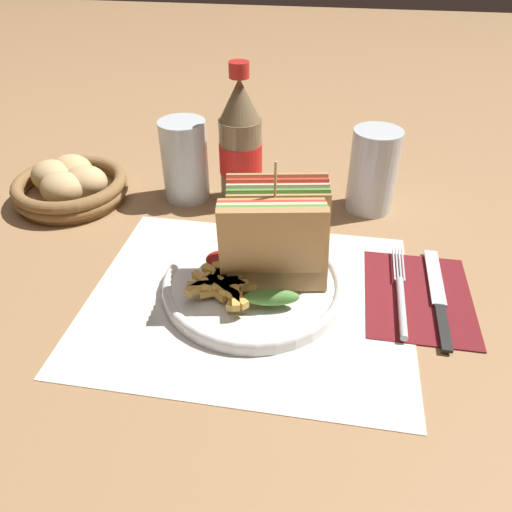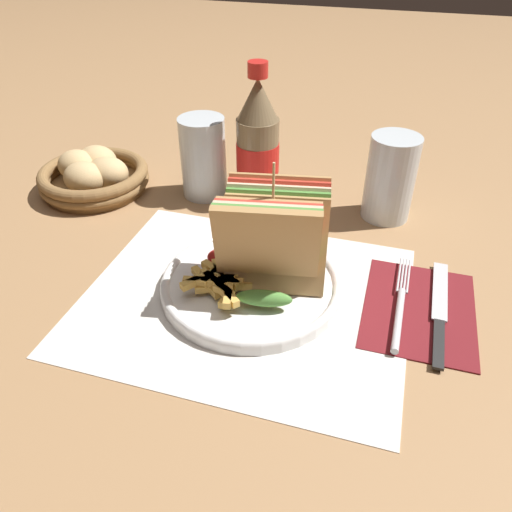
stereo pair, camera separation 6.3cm
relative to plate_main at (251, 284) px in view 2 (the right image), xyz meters
The scene contains 13 objects.
ground_plane 0.02m from the plate_main, 144.45° to the right, with size 4.00×4.00×0.00m, color #9E754C.
placemat 0.02m from the plate_main, 98.14° to the right, with size 0.40×0.33×0.00m.
plate_main is the anchor object (origin of this frame).
club_sandwich 0.07m from the plate_main, 17.11° to the left, with size 0.14×0.13×0.16m.
fries_pile 0.05m from the plate_main, 137.08° to the right, with size 0.10×0.10×0.02m.
ketchup_blob 0.05m from the plate_main, 154.62° to the left, with size 0.04×0.04×0.01m.
napkin 0.21m from the plate_main, ahead, with size 0.13×0.17×0.00m.
fork 0.18m from the plate_main, ahead, with size 0.02×0.18×0.01m.
knife 0.23m from the plate_main, ahead, with size 0.02×0.19×0.00m.
coke_bottle_near 0.25m from the plate_main, 104.64° to the left, with size 0.07×0.07×0.22m.
glass_near 0.28m from the plate_main, 58.09° to the left, with size 0.07×0.07×0.13m.
glass_far 0.27m from the plate_main, 124.02° to the left, with size 0.07×0.07×0.13m.
bread_basket 0.38m from the plate_main, 151.59° to the left, with size 0.18×0.18×0.06m.
Camera 2 is at (0.16, -0.46, 0.41)m, focal length 35.00 mm.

